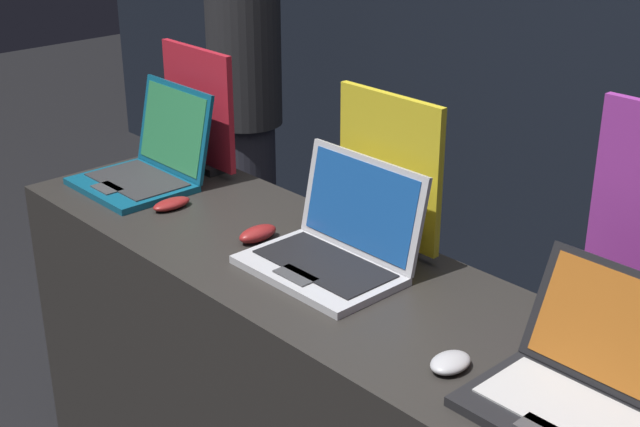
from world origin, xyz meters
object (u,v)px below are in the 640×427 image
object	(u,v)px
mouse_front	(172,204)
laptop_back	(591,385)
mouse_back	(450,363)
promo_stand_front	(199,112)
laptop_middle	(336,244)
laptop_front	(148,162)
mouse_middle	(258,234)
person_bystander	(246,108)
promo_stand_middle	(389,176)

from	to	relation	value
mouse_front	laptop_back	distance (m)	1.35
laptop_back	mouse_back	xyz separation A→B (m)	(-0.27, -0.08, -0.04)
promo_stand_front	laptop_middle	distance (m)	0.84
promo_stand_front	laptop_front	bearing A→B (deg)	-90.00
laptop_back	laptop_front	bearing A→B (deg)	178.30
mouse_front	mouse_middle	distance (m)	0.34
mouse_front	promo_stand_front	distance (m)	0.38
laptop_back	person_bystander	size ratio (longest dim) A/B	0.23
laptop_back	mouse_back	size ratio (longest dim) A/B	4.01
promo_stand_middle	person_bystander	xyz separation A→B (m)	(-1.56, 0.76, -0.31)
laptop_front	promo_stand_front	size ratio (longest dim) A/B	0.87
mouse_middle	promo_stand_middle	size ratio (longest dim) A/B	0.29
mouse_back	person_bystander	bearing A→B (deg)	151.93
laptop_back	mouse_back	bearing A→B (deg)	-163.68
laptop_middle	mouse_middle	distance (m)	0.26
mouse_middle	laptop_front	bearing A→B (deg)	177.83
mouse_middle	mouse_back	world-z (taller)	mouse_middle
laptop_middle	laptop_back	world-z (taller)	laptop_middle
laptop_front	laptop_back	bearing A→B (deg)	-1.70
promo_stand_middle	person_bystander	distance (m)	1.77
promo_stand_front	promo_stand_middle	world-z (taller)	promo_stand_middle
promo_stand_middle	mouse_back	world-z (taller)	promo_stand_middle
promo_stand_middle	laptop_front	bearing A→B (deg)	-165.53
laptop_middle	laptop_front	bearing A→B (deg)	-178.37
laptop_front	promo_stand_front	world-z (taller)	promo_stand_front
mouse_front	laptop_back	world-z (taller)	laptop_back
mouse_middle	mouse_front	bearing A→B (deg)	-172.40
mouse_front	mouse_middle	bearing A→B (deg)	7.60
laptop_back	mouse_middle	bearing A→B (deg)	178.56
laptop_front	laptop_back	xyz separation A→B (m)	(1.56, -0.05, -0.01)
mouse_front	mouse_back	bearing A→B (deg)	-3.09
laptop_middle	mouse_back	bearing A→B (deg)	-16.74
mouse_middle	person_bystander	xyz separation A→B (m)	(-1.31, 0.99, -0.14)
mouse_back	person_bystander	size ratio (longest dim) A/B	0.06
promo_stand_front	person_bystander	xyz separation A→B (m)	(-0.76, 0.77, -0.31)
laptop_middle	person_bystander	bearing A→B (deg)	148.78
mouse_middle	laptop_back	distance (m)	1.01
laptop_front	mouse_front	distance (m)	0.23
promo_stand_middle	mouse_back	size ratio (longest dim) A/B	4.21
mouse_front	promo_stand_front	xyz separation A→B (m)	(-0.22, 0.26, 0.17)
mouse_middle	mouse_back	bearing A→B (deg)	-7.93
person_bystander	laptop_front	bearing A→B (deg)	-52.07
promo_stand_front	person_bystander	distance (m)	1.12
promo_stand_middle	mouse_back	bearing A→B (deg)	-34.19
laptop_front	laptop_middle	xyz separation A→B (m)	(0.81, 0.02, -0.00)
laptop_front	mouse_back	bearing A→B (deg)	-5.48
mouse_front	mouse_back	size ratio (longest dim) A/B	1.23
promo_stand_middle	person_bystander	world-z (taller)	person_bystander
promo_stand_front	laptop_middle	xyz separation A→B (m)	(0.81, -0.17, -0.12)
laptop_back	mouse_front	bearing A→B (deg)	-179.16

